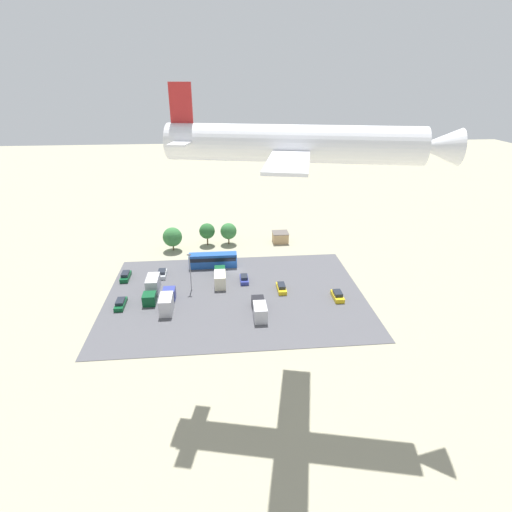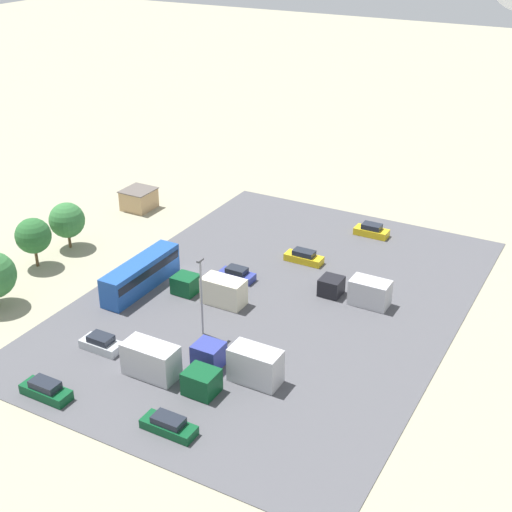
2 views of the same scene
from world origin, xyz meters
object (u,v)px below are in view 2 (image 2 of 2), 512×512
at_px(parked_car_2, 46,390).
at_px(parked_car_3, 101,343).
at_px(parked_car_1, 304,257).
at_px(parked_car_4, 372,231).
at_px(parked_car_5, 237,274).
at_px(parked_truck_3, 165,366).
at_px(parked_car_0, 169,425).
at_px(parked_truck_1, 213,289).
at_px(shed_building, 139,199).
at_px(parked_truck_2, 242,362).
at_px(bus, 141,274).
at_px(parked_truck_0, 359,291).

relative_size(parked_car_2, parked_car_3, 1.14).
distance_m(parked_car_1, parked_car_4, 11.86).
bearing_deg(parked_car_5, parked_car_1, 147.67).
bearing_deg(parked_truck_3, parked_car_0, 37.52).
bearing_deg(parked_truck_1, parked_car_3, 161.39).
relative_size(shed_building, parked_truck_3, 0.46).
xyz_separation_m(parked_car_5, parked_truck_1, (5.34, 0.12, 0.73)).
xyz_separation_m(parked_truck_2, parked_truck_3, (3.75, -5.82, -0.06)).
bearing_deg(parked_car_0, bus, -137.88).
bearing_deg(parked_truck_0, parked_car_2, 148.14).
height_order(shed_building, parked_truck_2, parked_truck_2).
height_order(bus, parked_car_3, bus).
xyz_separation_m(bus, parked_truck_2, (8.87, 18.01, -0.31)).
bearing_deg(parked_car_0, parked_car_3, -117.83).
distance_m(bus, parked_car_5, 10.84).
bearing_deg(parked_car_0, parked_truck_2, 170.94).
relative_size(parked_car_2, parked_truck_0, 0.61).
bearing_deg(bus, shed_building, 127.85).
bearing_deg(parked_car_4, parked_car_1, -21.90).
height_order(parked_car_0, parked_car_2, parked_car_2).
distance_m(parked_truck_0, parked_truck_3, 23.80).
xyz_separation_m(bus, parked_truck_0, (-8.93, 22.27, -0.53)).
bearing_deg(parked_car_0, parked_truck_0, 168.04).
xyz_separation_m(parked_car_0, parked_car_2, (1.43, -12.02, 0.07)).
bearing_deg(parked_truck_3, parked_car_3, -96.91).
bearing_deg(shed_building, parked_truck_1, 53.42).
height_order(bus, parked_truck_1, bus).
bearing_deg(parked_car_5, parked_truck_1, 1.30).
height_order(parked_car_0, parked_truck_1, parked_truck_1).
relative_size(bus, parked_car_4, 2.60).
bearing_deg(parked_car_1, parked_truck_2, 11.83).
distance_m(parked_car_1, parked_truck_2, 23.96).
bearing_deg(parked_truck_2, parked_truck_3, 122.78).
height_order(parked_car_2, parked_car_5, parked_car_2).
distance_m(shed_building, parked_car_2, 42.50).
bearing_deg(parked_car_0, parked_car_2, -83.24).
relative_size(shed_building, bus, 0.38).
distance_m(parked_car_3, parked_car_5, 19.04).
distance_m(parked_car_0, parked_car_2, 12.11).
relative_size(parked_car_1, parked_truck_2, 0.54).
bearing_deg(parked_car_3, parked_truck_3, -96.91).
distance_m(bus, parked_car_0, 24.65).
bearing_deg(parked_truck_3, parked_truck_1, -165.02).
bearing_deg(parked_car_0, parked_truck_3, -142.48).
bearing_deg(parked_car_1, parked_car_5, -32.33).
relative_size(parked_car_1, parked_truck_3, 0.49).
bearing_deg(parked_car_4, parked_car_0, -1.32).
xyz_separation_m(parked_car_1, parked_truck_1, (12.98, -4.71, 0.71)).
relative_size(parked_car_0, parked_truck_1, 0.56).
bearing_deg(parked_truck_1, parked_truck_2, -137.35).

